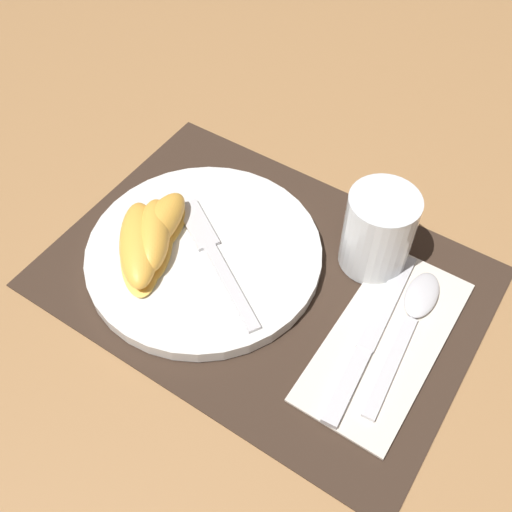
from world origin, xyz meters
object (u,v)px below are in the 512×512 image
object	(u,v)px
plate	(204,254)
juice_glass	(377,235)
citrus_wedge_2	(139,245)
knife	(370,337)
citrus_wedge_1	(154,236)
spoon	(414,313)
fork	(212,252)
citrus_wedge_0	(160,225)

from	to	relation	value
plate	juice_glass	world-z (taller)	juice_glass
plate	citrus_wedge_2	distance (m)	0.07
plate	knife	xyz separation A→B (m)	(0.21, 0.01, -0.00)
plate	citrus_wedge_1	xyz separation A→B (m)	(-0.05, -0.03, 0.02)
plate	citrus_wedge_1	distance (m)	0.06
spoon	knife	bearing A→B (deg)	-116.54
knife	citrus_wedge_2	bearing A→B (deg)	-169.24
knife	citrus_wedge_1	xyz separation A→B (m)	(-0.26, -0.03, 0.03)
spoon	citrus_wedge_2	distance (m)	0.31
fork	citrus_wedge_0	xyz separation A→B (m)	(-0.07, -0.01, 0.01)
plate	juice_glass	distance (m)	0.20
knife	citrus_wedge_0	world-z (taller)	citrus_wedge_0
knife	fork	distance (m)	0.20
fork	juice_glass	bearing A→B (deg)	34.70
plate	citrus_wedge_1	bearing A→B (deg)	-153.28
citrus_wedge_0	citrus_wedge_2	distance (m)	0.03
juice_glass	fork	xyz separation A→B (m)	(-0.15, -0.10, -0.02)
citrus_wedge_1	spoon	bearing A→B (deg)	16.36
fork	citrus_wedge_1	xyz separation A→B (m)	(-0.06, -0.03, 0.01)
plate	citrus_wedge_2	world-z (taller)	citrus_wedge_2
citrus_wedge_0	spoon	bearing A→B (deg)	13.04
spoon	plate	bearing A→B (deg)	-166.02
plate	fork	bearing A→B (deg)	3.96
juice_glass	spoon	xyz separation A→B (m)	(0.07, -0.05, -0.04)
plate	juice_glass	xyz separation A→B (m)	(0.16, 0.10, 0.04)
juice_glass	spoon	bearing A→B (deg)	-32.78
citrus_wedge_1	citrus_wedge_2	world-z (taller)	citrus_wedge_1
spoon	fork	size ratio (longest dim) A/B	1.08
citrus_wedge_1	fork	bearing A→B (deg)	22.83
knife	citrus_wedge_0	distance (m)	0.27
plate	spoon	world-z (taller)	plate
fork	citrus_wedge_2	bearing A→B (deg)	-146.67
citrus_wedge_1	juice_glass	bearing A→B (deg)	31.54
knife	citrus_wedge_0	size ratio (longest dim) A/B	2.10
citrus_wedge_0	citrus_wedge_2	xyz separation A→B (m)	(-0.00, -0.03, -0.00)
plate	citrus_wedge_0	xyz separation A→B (m)	(-0.05, -0.01, 0.02)
plate	juice_glass	bearing A→B (deg)	32.93
citrus_wedge_1	citrus_wedge_2	xyz separation A→B (m)	(-0.01, -0.02, -0.00)
plate	citrus_wedge_2	size ratio (longest dim) A/B	2.12
knife	citrus_wedge_2	distance (m)	0.27
spoon	citrus_wedge_1	distance (m)	0.30
juice_glass	citrus_wedge_2	distance (m)	0.26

